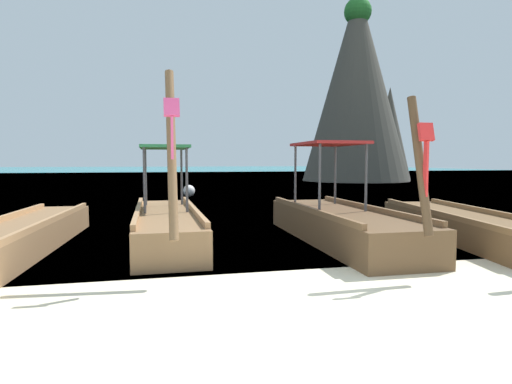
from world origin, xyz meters
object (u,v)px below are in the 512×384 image
(longtail_boat_yellow_ribbon, at_px, (18,239))
(longtail_boat_pink_ribbon, at_px, (166,223))
(longtail_boat_blue_ribbon, at_px, (463,225))
(mooring_buoy_near, at_px, (189,191))
(karst_rock, at_px, (359,88))
(longtail_boat_red_ribbon, at_px, (340,223))

(longtail_boat_yellow_ribbon, bearing_deg, longtail_boat_pink_ribbon, 16.65)
(longtail_boat_blue_ribbon, xyz_separation_m, mooring_buoy_near, (-4.78, 11.60, 0.00))
(karst_rock, distance_m, mooring_buoy_near, 20.78)
(longtail_boat_yellow_ribbon, height_order, longtail_boat_pink_ribbon, longtail_boat_pink_ribbon)
(longtail_boat_pink_ribbon, bearing_deg, longtail_boat_blue_ribbon, -10.07)
(karst_rock, bearing_deg, mooring_buoy_near, -138.26)
(longtail_boat_yellow_ribbon, height_order, mooring_buoy_near, longtail_boat_yellow_ribbon)
(longtail_boat_yellow_ribbon, height_order, karst_rock, karst_rock)
(longtail_boat_yellow_ribbon, relative_size, longtail_boat_red_ribbon, 1.23)
(longtail_boat_blue_ribbon, height_order, karst_rock, karst_rock)
(longtail_boat_red_ribbon, xyz_separation_m, longtail_boat_blue_ribbon, (2.62, -0.23, -0.10))
(longtail_boat_red_ribbon, xyz_separation_m, karst_rock, (12.40, 24.36, 7.06))
(longtail_boat_yellow_ribbon, distance_m, longtail_boat_pink_ribbon, 2.59)
(longtail_boat_blue_ribbon, distance_m, mooring_buoy_near, 12.54)
(longtail_boat_blue_ribbon, bearing_deg, longtail_boat_pink_ribbon, 169.93)
(longtail_boat_red_ribbon, distance_m, karst_rock, 28.23)
(longtail_boat_pink_ribbon, relative_size, mooring_buoy_near, 11.06)
(longtail_boat_yellow_ribbon, bearing_deg, mooring_buoy_near, 72.02)
(longtail_boat_pink_ribbon, relative_size, karst_rock, 0.38)
(karst_rock, bearing_deg, longtail_boat_pink_ribbon, -123.78)
(karst_rock, xyz_separation_m, mooring_buoy_near, (-14.56, -12.99, -7.16))
(longtail_boat_yellow_ribbon, bearing_deg, longtail_boat_blue_ribbon, -2.14)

